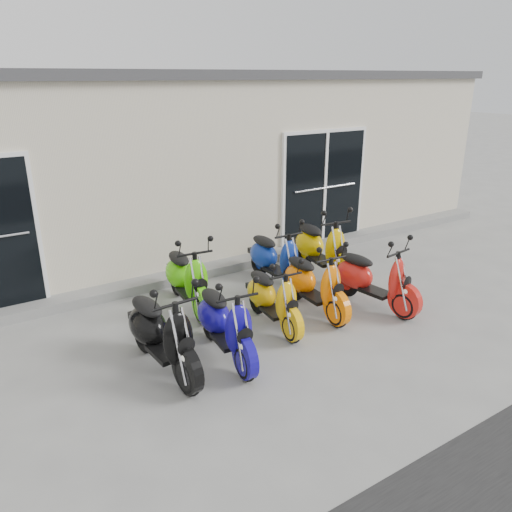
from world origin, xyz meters
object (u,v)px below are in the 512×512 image
at_px(scooter_back_green, 187,270).
at_px(scooter_front_orange_a, 273,290).
at_px(scooter_front_black, 161,323).
at_px(scooter_back_blue, 276,251).
at_px(scooter_front_blue, 225,314).
at_px(scooter_front_orange_b, 315,275).
at_px(scooter_back_yellow, 322,240).
at_px(scooter_front_red, 375,270).

bearing_deg(scooter_back_green, scooter_front_orange_a, -51.82).
xyz_separation_m(scooter_front_black, scooter_back_blue, (2.56, 1.40, -0.03)).
xyz_separation_m(scooter_front_blue, scooter_front_orange_b, (1.70, 0.40, -0.01)).
bearing_deg(scooter_front_orange_b, scooter_front_blue, -163.79).
distance_m(scooter_front_black, scooter_back_blue, 2.92).
height_order(scooter_back_green, scooter_back_yellow, scooter_back_yellow).
bearing_deg(scooter_front_blue, scooter_back_green, 87.87).
height_order(scooter_front_red, scooter_back_green, scooter_back_green).
distance_m(scooter_front_blue, scooter_back_green, 1.53).
bearing_deg(scooter_front_orange_b, scooter_front_black, -170.83).
distance_m(scooter_front_black, scooter_back_yellow, 3.72).
relative_size(scooter_front_blue, scooter_back_yellow, 0.92).
bearing_deg(scooter_back_yellow, scooter_front_red, -88.56).
bearing_deg(scooter_front_blue, scooter_back_blue, 46.22).
relative_size(scooter_front_black, scooter_front_orange_b, 1.08).
relative_size(scooter_front_black, scooter_back_blue, 1.06).
xyz_separation_m(scooter_front_red, scooter_back_blue, (-0.74, 1.48, 0.00)).
xyz_separation_m(scooter_front_orange_b, scooter_back_yellow, (1.02, 1.06, 0.06)).
distance_m(scooter_front_orange_b, scooter_back_blue, 1.14).
relative_size(scooter_front_orange_b, scooter_back_yellow, 0.90).
relative_size(scooter_front_orange_b, scooter_back_blue, 0.98).
distance_m(scooter_front_blue, scooter_back_yellow, 3.08).
bearing_deg(scooter_front_red, scooter_front_orange_a, 161.66).
height_order(scooter_front_black, scooter_front_orange_a, scooter_front_black).
xyz_separation_m(scooter_front_orange_a, scooter_back_yellow, (1.77, 1.11, 0.10)).
bearing_deg(scooter_back_blue, scooter_front_orange_a, -124.92).
xyz_separation_m(scooter_front_orange_b, scooter_front_red, (0.85, -0.34, 0.01)).
relative_size(scooter_front_red, scooter_back_blue, 1.00).
bearing_deg(scooter_front_black, scooter_back_yellow, 17.22).
bearing_deg(scooter_front_red, scooter_front_orange_b, 150.35).
distance_m(scooter_back_green, scooter_back_yellow, 2.50).
bearing_deg(scooter_back_blue, scooter_front_black, -150.04).
bearing_deg(scooter_back_blue, scooter_front_orange_b, -94.19).
bearing_deg(scooter_back_green, scooter_back_blue, 6.74).
height_order(scooter_front_orange_b, scooter_back_green, scooter_back_green).
height_order(scooter_front_black, scooter_front_red, scooter_front_black).
height_order(scooter_front_orange_b, scooter_back_yellow, scooter_back_yellow).
xyz_separation_m(scooter_front_red, scooter_back_green, (-2.33, 1.46, 0.02)).
bearing_deg(scooter_front_black, scooter_front_red, -5.05).
bearing_deg(scooter_back_blue, scooter_front_red, -61.91).
distance_m(scooter_front_blue, scooter_front_orange_a, 1.01).
distance_m(scooter_front_red, scooter_back_green, 2.75).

